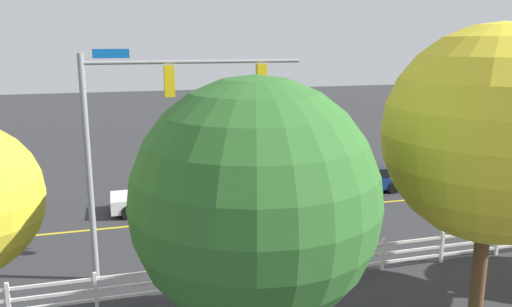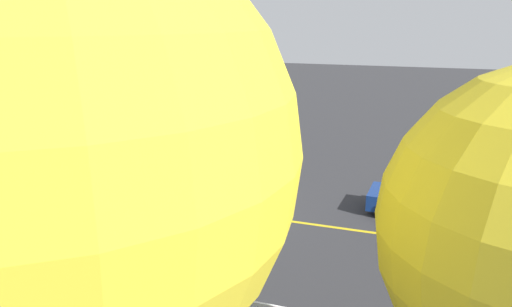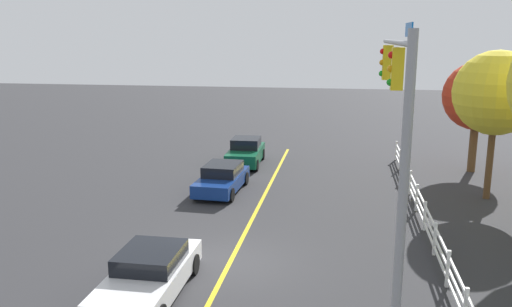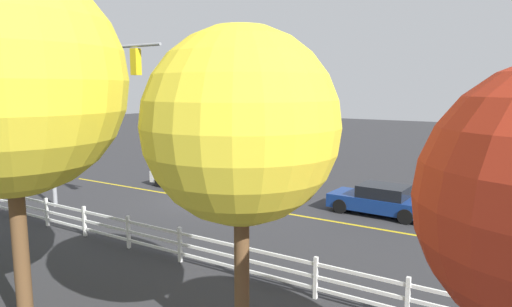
# 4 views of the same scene
# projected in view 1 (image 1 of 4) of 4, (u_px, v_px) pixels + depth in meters

# --- Properties ---
(ground_plane) EXTENTS (120.00, 120.00, 0.00)m
(ground_plane) POSITION_uv_depth(u_px,v_px,m) (223.00, 217.00, 22.71)
(ground_plane) COLOR #2D2D30
(lane_center_stripe) EXTENTS (28.00, 0.16, 0.01)m
(lane_center_stripe) POSITION_uv_depth(u_px,v_px,m) (307.00, 210.00, 23.76)
(lane_center_stripe) COLOR gold
(lane_center_stripe) RESTS_ON ground_plane
(signal_assembly) EXTENTS (7.12, 0.38, 7.53)m
(signal_assembly) POSITION_uv_depth(u_px,v_px,m) (151.00, 120.00, 16.25)
(signal_assembly) COLOR gray
(signal_assembly) RESTS_ON ground_plane
(car_0) EXTENTS (4.29, 2.01, 1.32)m
(car_0) POSITION_uv_depth(u_px,v_px,m) (362.00, 179.00, 26.63)
(car_0) COLOR navy
(car_0) RESTS_ON ground_plane
(car_1) EXTENTS (4.66, 1.96, 1.32)m
(car_1) POSITION_uv_depth(u_px,v_px,m) (163.00, 197.00, 23.60)
(car_1) COLOR silver
(car_1) RESTS_ON ground_plane
(car_2) EXTENTS (4.20, 1.95, 1.52)m
(car_2) POSITION_uv_depth(u_px,v_px,m) (454.00, 171.00, 27.98)
(car_2) COLOR #0C4C2D
(car_2) RESTS_ON ground_plane
(white_rail_fence) EXTENTS (26.10, 0.10, 1.15)m
(white_rail_fence) POSITION_uv_depth(u_px,v_px,m) (352.00, 258.00, 17.08)
(white_rail_fence) COLOR white
(white_rail_fence) RESTS_ON ground_plane
(tree_2) EXTENTS (5.02, 5.02, 7.16)m
(tree_2) POSITION_uv_depth(u_px,v_px,m) (255.00, 201.00, 10.10)
(tree_2) COLOR brown
(tree_2) RESTS_ON ground_plane
(tree_3) EXTENTS (5.03, 5.03, 8.20)m
(tree_3) POSITION_uv_depth(u_px,v_px,m) (493.00, 135.00, 11.55)
(tree_3) COLOR brown
(tree_3) RESTS_ON ground_plane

